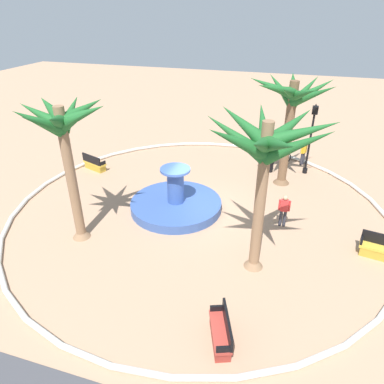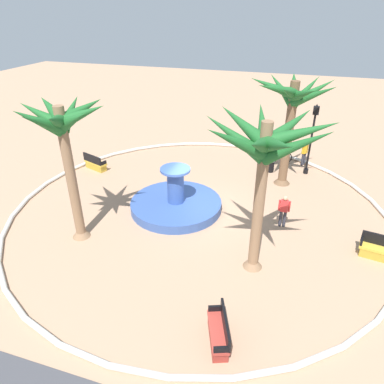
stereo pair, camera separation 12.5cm
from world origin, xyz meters
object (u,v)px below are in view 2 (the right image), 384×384
(bench_west, at_px, (219,334))
(bicycle_red_frame, at_px, (279,158))
(bench_east, at_px, (95,164))
(person_cyclist_photo, at_px, (284,209))
(palm_tree_near_fountain, at_px, (63,132))
(lamppost, at_px, (312,134))
(bench_north, at_px, (380,251))
(palm_tree_mid_plaza, at_px, (293,102))
(palm_tree_by_curb, at_px, (265,149))
(person_cyclist_helmet, at_px, (305,152))
(fountain, at_px, (176,203))
(trash_bin, at_px, (271,166))

(bench_west, relative_size, bicycle_red_frame, 1.06)
(bench_east, height_order, person_cyclist_photo, person_cyclist_photo)
(palm_tree_near_fountain, height_order, lamppost, palm_tree_near_fountain)
(bench_west, height_order, bench_north, same)
(palm_tree_mid_plaza, xyz_separation_m, lamppost, (-1.27, -1.79, -2.18))
(palm_tree_near_fountain, distance_m, palm_tree_mid_plaza, 11.34)
(bench_east, xyz_separation_m, bicycle_red_frame, (-10.79, -4.27, 0.04))
(palm_tree_mid_plaza, bearing_deg, person_cyclist_photo, 94.64)
(bicycle_red_frame, bearing_deg, palm_tree_near_fountain, 54.57)
(palm_tree_by_curb, relative_size, bicycle_red_frame, 3.88)
(palm_tree_near_fountain, height_order, bench_west, palm_tree_near_fountain)
(bench_north, distance_m, person_cyclist_photo, 4.17)
(bicycle_red_frame, xyz_separation_m, person_cyclist_photo, (-0.78, 7.22, 0.51))
(palm_tree_mid_plaza, height_order, person_cyclist_helmet, palm_tree_mid_plaza)
(person_cyclist_helmet, xyz_separation_m, person_cyclist_photo, (0.70, 7.47, -0.00))
(fountain, xyz_separation_m, bench_west, (-3.88, 6.99, 0.03))
(bench_east, relative_size, bench_west, 1.00)
(fountain, bearing_deg, person_cyclist_photo, -179.65)
(person_cyclist_helmet, height_order, person_cyclist_photo, person_cyclist_helmet)
(bicycle_red_frame, bearing_deg, lamppost, 150.49)
(person_cyclist_helmet, bearing_deg, trash_bin, 41.00)
(trash_bin, relative_size, person_cyclist_photo, 0.46)
(bench_west, xyz_separation_m, bicycle_red_frame, (-0.53, -14.24, 0.04))
(palm_tree_near_fountain, distance_m, person_cyclist_photo, 9.93)
(bench_north, relative_size, trash_bin, 2.28)
(bicycle_red_frame, bearing_deg, palm_tree_mid_plaza, 98.68)
(palm_tree_mid_plaza, height_order, bicycle_red_frame, palm_tree_mid_plaza)
(fountain, relative_size, bench_east, 2.71)
(palm_tree_by_curb, relative_size, palm_tree_mid_plaza, 1.02)
(bench_east, bearing_deg, palm_tree_by_curb, 149.98)
(bicycle_red_frame, bearing_deg, bench_north, 119.43)
(palm_tree_mid_plaza, xyz_separation_m, bicycle_red_frame, (0.42, -2.75, -4.27))
(bench_north, bearing_deg, trash_bin, -53.91)
(fountain, xyz_separation_m, palm_tree_mid_plaza, (-4.83, -4.50, 4.34))
(bench_east, height_order, bench_west, same)
(fountain, xyz_separation_m, bench_east, (6.38, -2.99, 0.03))
(bicycle_red_frame, xyz_separation_m, person_cyclist_helmet, (-1.48, -0.25, 0.51))
(palm_tree_near_fountain, bearing_deg, fountain, -132.82)
(bench_east, xyz_separation_m, trash_bin, (-10.41, -2.89, 0.04))
(fountain, height_order, person_cyclist_helmet, fountain)
(palm_tree_by_curb, xyz_separation_m, lamppost, (-1.76, -9.51, -2.46))
(bench_east, relative_size, trash_bin, 2.29)
(bench_west, bearing_deg, person_cyclist_photo, -100.63)
(bicycle_red_frame, distance_m, person_cyclist_helmet, 1.59)
(bench_west, distance_m, trash_bin, 12.87)
(palm_tree_near_fountain, relative_size, bench_west, 3.65)
(bench_west, height_order, person_cyclist_photo, person_cyclist_photo)
(lamppost, bearing_deg, palm_tree_mid_plaza, 54.61)
(fountain, height_order, palm_tree_by_curb, palm_tree_by_curb)
(bicycle_red_frame, bearing_deg, bench_east, 21.58)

